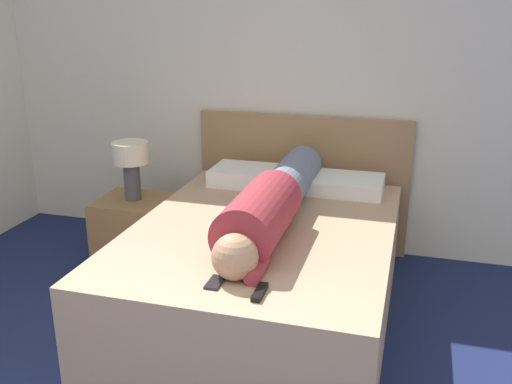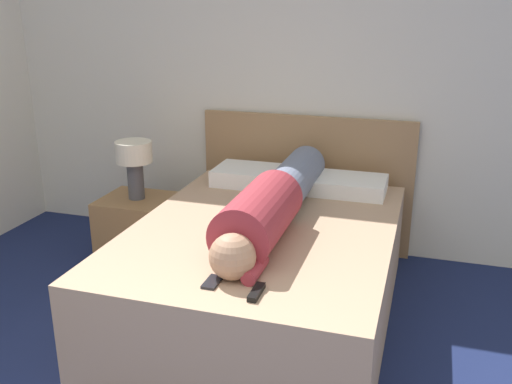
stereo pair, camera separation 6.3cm
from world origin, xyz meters
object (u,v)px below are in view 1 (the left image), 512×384
Objects in this scene: nightstand at (136,230)px; pillow_second at (344,184)px; table_lamp at (131,160)px; pillow_near_headboard at (252,176)px; person_lying at (272,202)px; bed at (263,272)px; cell_phone at (215,282)px; tv_remote at (260,292)px.

nightstand is 1.49m from pillow_second.
table_lamp reaches higher than pillow_near_headboard.
pillow_near_headboard is at bearing 114.85° from person_lying.
table_lamp is 0.75× the size of pillow_near_headboard.
bed is 0.43m from person_lying.
person_lying is (1.11, -0.46, 0.48)m from nightstand.
nightstand is 0.91m from pillow_near_headboard.
table_lamp is 1.61m from cell_phone.
tv_remote is at bearing -10.75° from cell_phone.
bed is 3.85× the size of nightstand.
table_lamp is 0.83m from pillow_near_headboard.
tv_remote is (-0.16, -1.51, -0.04)m from pillow_second.
cell_phone reaches higher than nightstand.
cell_phone is (-0.38, -1.46, -0.04)m from pillow_second.
cell_phone is (1.04, -1.21, -0.17)m from table_lamp.
pillow_near_headboard reaches higher than cell_phone.
person_lying is at bearing -22.51° from nightstand.
pillow_near_headboard is 4.15× the size of cell_phone.
tv_remote is at bearing -72.34° from pillow_near_headboard.
pillow_near_headboard reaches higher than bed.
pillow_near_headboard is 3.60× the size of tv_remote.
pillow_second is (0.30, 0.72, -0.09)m from person_lying.
nightstand is 1.30m from person_lying.
person_lying is 0.81m from tv_remote.
pillow_second is at bearing 10.18° from nightstand.
person_lying is at bearing -22.51° from table_lamp.
cell_phone is at bearing -79.92° from pillow_near_headboard.
person_lying is (0.05, 0.03, 0.42)m from bed.
tv_remote is at bearing -79.39° from person_lying.
bed is 0.84m from tv_remote.
nightstand is at bearing 157.49° from person_lying.
person_lying is at bearing -113.06° from pillow_second.
tv_remote reaches higher than bed.
cell_phone reaches higher than bed.
person_lying is 0.79m from pillow_near_headboard.
pillow_second is (1.42, 0.25, -0.13)m from table_lamp.
pillow_near_headboard is (-0.29, 0.74, 0.34)m from bed.
bed is 14.76× the size of cell_phone.
table_lamp is 0.79× the size of pillow_second.
pillow_near_headboard reaches higher than tv_remote.
person_lying is at bearing -65.15° from pillow_near_headboard.
table_lamp is 1.45m from pillow_second.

